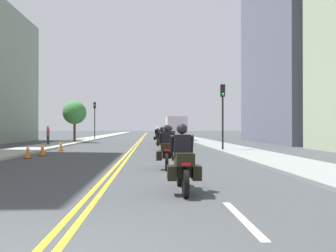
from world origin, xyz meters
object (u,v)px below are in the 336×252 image
at_px(traffic_light_far, 95,114).
at_px(parked_truck, 176,130).
at_px(pedestrian_0, 48,135).
at_px(traffic_cone_1, 61,145).
at_px(motorcycle_2, 170,144).
at_px(motorcycle_4, 162,138).
at_px(traffic_cone_2, 42,149).
at_px(traffic_cone_0, 28,151).
at_px(motorcycle_0, 183,164).
at_px(motorcycle_5, 158,137).
at_px(motorcycle_1, 167,151).
at_px(motorcycle_3, 162,140).
at_px(street_tree_0, 75,113).
at_px(traffic_light_near, 223,105).

height_order(traffic_light_far, parked_truck, traffic_light_far).
relative_size(traffic_light_far, pedestrian_0, 2.85).
height_order(traffic_cone_1, parked_truck, parked_truck).
relative_size(motorcycle_2, pedestrian_0, 1.30).
height_order(motorcycle_4, traffic_cone_1, motorcycle_4).
xyz_separation_m(motorcycle_2, traffic_cone_2, (-6.98, 0.55, -0.27)).
bearing_deg(traffic_cone_0, motorcycle_0, -53.23).
relative_size(motorcycle_5, traffic_cone_1, 3.05).
distance_m(motorcycle_2, parked_truck, 21.63).
bearing_deg(pedestrian_0, traffic_cone_0, -7.47).
distance_m(motorcycle_0, traffic_cone_2, 12.75).
relative_size(motorcycle_1, motorcycle_3, 1.07).
bearing_deg(motorcycle_3, motorcycle_1, -90.47).
relative_size(motorcycle_2, traffic_light_far, 0.45).
xyz_separation_m(motorcycle_3, traffic_cone_1, (-6.71, -0.65, -0.29)).
relative_size(motorcycle_4, motorcycle_5, 0.91).
height_order(traffic_cone_0, pedestrian_0, pedestrian_0).
distance_m(motorcycle_1, pedestrian_0, 19.52).
distance_m(traffic_light_far, parked_truck, 11.60).
height_order(traffic_cone_0, traffic_cone_2, traffic_cone_2).
bearing_deg(traffic_cone_2, street_tree_0, 96.75).
height_order(motorcycle_3, motorcycle_5, motorcycle_5).
distance_m(motorcycle_1, traffic_cone_2, 8.98).
distance_m(traffic_cone_0, traffic_cone_2, 1.71).
bearing_deg(motorcycle_5, traffic_light_far, 127.45).
relative_size(motorcycle_4, traffic_light_far, 0.43).
distance_m(motorcycle_5, street_tree_0, 9.27).
distance_m(motorcycle_3, traffic_light_near, 4.80).
relative_size(motorcycle_2, parked_truck, 0.34).
distance_m(traffic_cone_0, traffic_light_near, 12.19).
height_order(traffic_light_near, street_tree_0, traffic_light_near).
distance_m(traffic_cone_2, parked_truck, 22.80).
relative_size(traffic_light_near, traffic_light_far, 0.89).
bearing_deg(traffic_light_far, motorcycle_0, -77.66).
bearing_deg(traffic_light_far, motorcycle_1, -76.16).
distance_m(motorcycle_0, motorcycle_2, 10.32).
bearing_deg(motorcycle_2, street_tree_0, 114.60).
distance_m(motorcycle_3, traffic_cone_2, 8.08).
bearing_deg(traffic_light_far, motorcycle_5, -54.97).
bearing_deg(traffic_cone_1, traffic_light_near, -3.54).
relative_size(motorcycle_1, motorcycle_4, 1.08).
distance_m(traffic_cone_2, traffic_light_near, 11.44).
height_order(motorcycle_4, street_tree_0, street_tree_0).
height_order(motorcycle_0, traffic_cone_2, motorcycle_0).
height_order(motorcycle_1, traffic_cone_1, motorcycle_1).
bearing_deg(motorcycle_0, traffic_cone_0, 126.63).
bearing_deg(traffic_light_far, traffic_cone_2, -86.92).
relative_size(traffic_cone_0, traffic_light_near, 0.17).
relative_size(traffic_cone_1, traffic_cone_2, 0.93).
bearing_deg(traffic_light_near, traffic_cone_0, -155.55).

